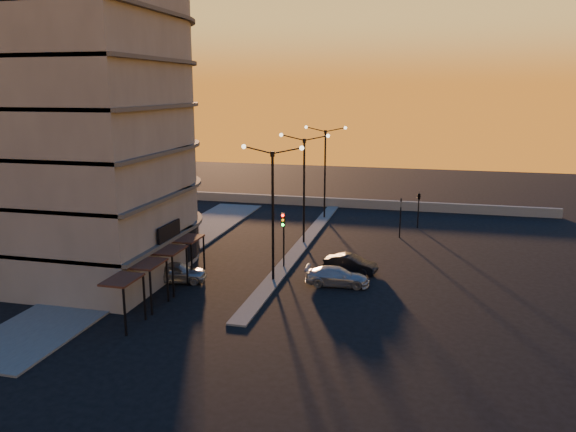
# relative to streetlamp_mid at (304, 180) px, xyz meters

# --- Properties ---
(ground) EXTENTS (120.00, 120.00, 0.00)m
(ground) POSITION_rel_streetlamp_mid_xyz_m (0.00, -10.00, -5.59)
(ground) COLOR black
(ground) RESTS_ON ground
(sidewalk_west) EXTENTS (5.00, 40.00, 0.12)m
(sidewalk_west) POSITION_rel_streetlamp_mid_xyz_m (-10.50, -6.00, -5.53)
(sidewalk_west) COLOR #4F4F4C
(sidewalk_west) RESTS_ON ground
(median) EXTENTS (1.20, 36.00, 0.12)m
(median) POSITION_rel_streetlamp_mid_xyz_m (0.00, 0.00, -5.53)
(median) COLOR #4F4F4C
(median) RESTS_ON ground
(parapet) EXTENTS (44.00, 0.50, 1.00)m
(parapet) POSITION_rel_streetlamp_mid_xyz_m (2.00, 16.00, -5.09)
(parapet) COLOR slate
(parapet) RESTS_ON ground
(building) EXTENTS (14.35, 17.08, 25.00)m
(building) POSITION_rel_streetlamp_mid_xyz_m (-14.00, -9.97, 6.32)
(building) COLOR #69625C
(building) RESTS_ON ground
(streetlamp_near) EXTENTS (4.32, 0.32, 9.51)m
(streetlamp_near) POSITION_rel_streetlamp_mid_xyz_m (0.00, -10.00, 0.00)
(streetlamp_near) COLOR black
(streetlamp_near) RESTS_ON ground
(streetlamp_mid) EXTENTS (4.32, 0.32, 9.51)m
(streetlamp_mid) POSITION_rel_streetlamp_mid_xyz_m (0.00, 0.00, 0.00)
(streetlamp_mid) COLOR black
(streetlamp_mid) RESTS_ON ground
(streetlamp_far) EXTENTS (4.32, 0.32, 9.51)m
(streetlamp_far) POSITION_rel_streetlamp_mid_xyz_m (0.00, 10.00, 0.00)
(streetlamp_far) COLOR black
(streetlamp_far) RESTS_ON ground
(traffic_light_main) EXTENTS (0.28, 0.44, 4.25)m
(traffic_light_main) POSITION_rel_streetlamp_mid_xyz_m (0.00, -7.13, -2.70)
(traffic_light_main) COLOR black
(traffic_light_main) RESTS_ON ground
(signal_east_a) EXTENTS (0.13, 0.16, 3.60)m
(signal_east_a) POSITION_rel_streetlamp_mid_xyz_m (8.00, 4.00, -3.66)
(signal_east_a) COLOR black
(signal_east_a) RESTS_ON ground
(signal_east_b) EXTENTS (0.42, 1.99, 3.60)m
(signal_east_b) POSITION_rel_streetlamp_mid_xyz_m (9.50, 8.00, -2.49)
(signal_east_b) COLOR black
(signal_east_b) RESTS_ON ground
(car_hatchback) EXTENTS (4.51, 2.62, 1.44)m
(car_hatchback) POSITION_rel_streetlamp_mid_xyz_m (-6.50, -11.86, -4.87)
(car_hatchback) COLOR #9A9DA1
(car_hatchback) RESTS_ON ground
(car_sedan) EXTENTS (4.07, 2.05, 1.28)m
(car_sedan) POSITION_rel_streetlamp_mid_xyz_m (5.00, -6.81, -4.95)
(car_sedan) COLOR black
(car_sedan) RESTS_ON ground
(car_wagon) EXTENTS (4.49, 2.10, 1.27)m
(car_wagon) POSITION_rel_streetlamp_mid_xyz_m (4.50, -9.84, -4.96)
(car_wagon) COLOR #9A9DA1
(car_wagon) RESTS_ON ground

